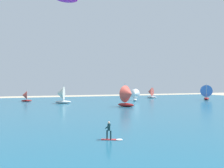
# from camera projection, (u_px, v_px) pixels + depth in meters

# --- Properties ---
(ocean) EXTENTS (160.00, 90.00, 0.10)m
(ocean) POSITION_uv_depth(u_px,v_px,m) (55.00, 108.00, 55.74)
(ocean) COLOR #1E607F
(ocean) RESTS_ON ground
(kitesurfer) EXTENTS (1.98, 1.44, 1.67)m
(kitesurfer) POSITION_uv_depth(u_px,v_px,m) (111.00, 133.00, 23.75)
(kitesurfer) COLOR red
(kitesurfer) RESTS_ON ocean
(sailboat_far_right) EXTENTS (4.23, 4.73, 5.32)m
(sailboat_far_right) POSITION_uv_depth(u_px,v_px,m) (128.00, 96.00, 57.66)
(sailboat_far_right) COLOR maroon
(sailboat_far_right) RESTS_ON ocean
(sailboat_heeled_over) EXTENTS (4.38, 3.92, 4.93)m
(sailboat_heeled_over) POSITION_uv_depth(u_px,v_px,m) (61.00, 95.00, 67.76)
(sailboat_heeled_over) COLOR silver
(sailboat_heeled_over) RESTS_ON ocean
(sailboat_leading) EXTENTS (3.23, 3.62, 4.05)m
(sailboat_leading) POSITION_uv_depth(u_px,v_px,m) (135.00, 95.00, 78.12)
(sailboat_leading) COLOR silver
(sailboat_leading) RESTS_ON ocean
(sailboat_anchored_offshore) EXTENTS (2.99, 2.56, 3.45)m
(sailboat_anchored_offshore) POSITION_uv_depth(u_px,v_px,m) (25.00, 96.00, 74.48)
(sailboat_anchored_offshore) COLOR maroon
(sailboat_anchored_offshore) RESTS_ON ocean
(sailboat_mid_right) EXTENTS (4.53, 4.75, 5.29)m
(sailboat_mid_right) POSITION_uv_depth(u_px,v_px,m) (206.00, 92.00, 83.29)
(sailboat_mid_right) COLOR maroon
(sailboat_mid_right) RESTS_ON ocean
(sailboat_outermost) EXTENTS (3.55, 3.82, 4.24)m
(sailboat_outermost) POSITION_uv_depth(u_px,v_px,m) (150.00, 93.00, 93.30)
(sailboat_outermost) COLOR silver
(sailboat_outermost) RESTS_ON ocean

